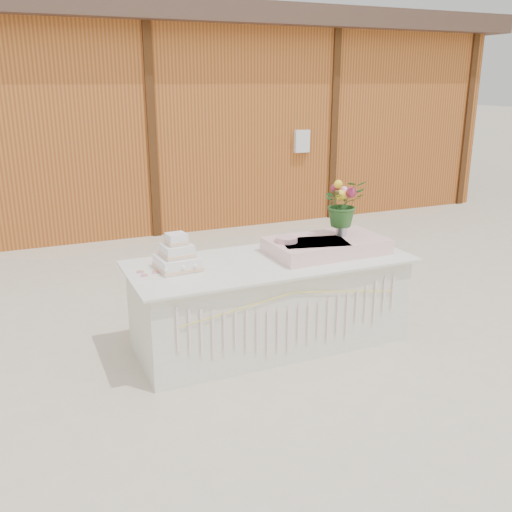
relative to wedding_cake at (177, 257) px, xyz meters
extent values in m
plane|color=beige|center=(0.78, -0.08, -0.87)|extent=(80.00, 80.00, 0.00)
cube|color=#AD5F24|center=(0.78, 5.92, 0.63)|extent=(12.00, 4.00, 3.00)
cube|color=#463127|center=(0.78, 5.92, 2.28)|extent=(12.60, 4.60, 0.30)
cube|color=white|center=(0.78, -0.08, -0.50)|extent=(2.28, 0.88, 0.75)
cube|color=white|center=(0.78, -0.08, -0.11)|extent=(2.40, 1.00, 0.02)
cube|color=white|center=(0.00, 0.00, -0.05)|extent=(0.34, 0.34, 0.11)
cube|color=beige|center=(0.00, 0.00, -0.08)|extent=(0.35, 0.35, 0.02)
cube|color=white|center=(0.00, 0.00, 0.06)|extent=(0.24, 0.24, 0.10)
cube|color=beige|center=(0.00, 0.00, 0.03)|extent=(0.25, 0.25, 0.02)
cube|color=white|center=(0.00, 0.00, 0.15)|extent=(0.16, 0.16, 0.09)
cube|color=beige|center=(0.00, 0.00, 0.13)|extent=(0.17, 0.17, 0.02)
cylinder|color=white|center=(0.95, -0.04, -0.09)|extent=(0.21, 0.21, 0.01)
cylinder|color=white|center=(0.95, -0.04, -0.07)|extent=(0.06, 0.06, 0.04)
cylinder|color=white|center=(0.95, -0.04, -0.04)|extent=(0.24, 0.24, 0.01)
cylinder|color=#D59A9C|center=(0.95, -0.04, 0.02)|extent=(0.19, 0.19, 0.11)
cube|color=#FFCECD|center=(1.33, -0.08, -0.04)|extent=(1.03, 0.61, 0.13)
cylinder|color=silver|center=(1.50, -0.04, 0.10)|extent=(0.10, 0.10, 0.13)
imported|color=#2B5A24|center=(1.50, -0.04, 0.37)|extent=(0.39, 0.34, 0.42)
camera|label=1|loc=(-1.17, -4.24, 1.35)|focal=40.00mm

